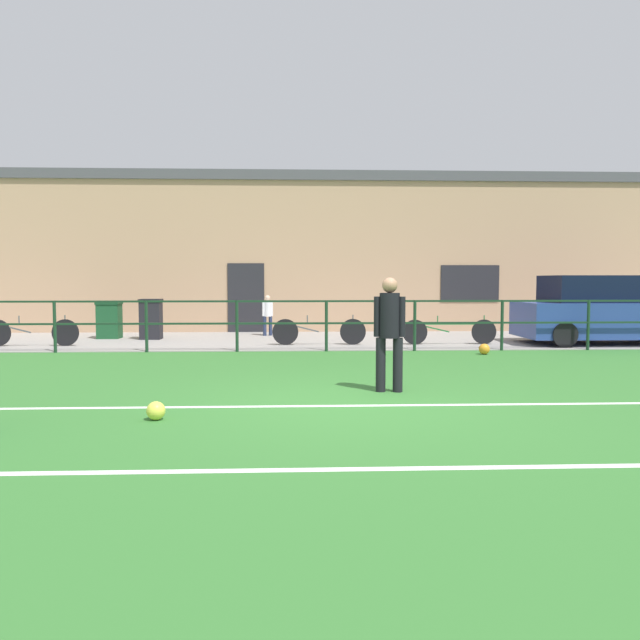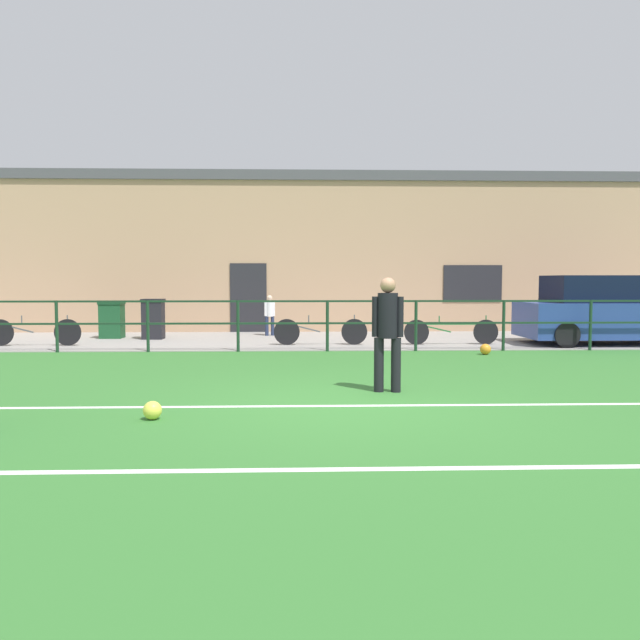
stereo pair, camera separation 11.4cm
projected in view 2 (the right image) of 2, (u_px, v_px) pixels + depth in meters
name	position (u px, v px, depth m)	size (l,w,h in m)	color
ground	(348.00, 407.00, 8.00)	(60.00, 44.00, 0.04)	#33702D
field_line_touchline	(348.00, 406.00, 7.95)	(36.00, 0.11, 0.00)	white
field_line_hash	(373.00, 469.00, 5.30)	(36.00, 0.11, 0.00)	white
pavement_strip	(323.00, 340.00, 16.48)	(48.00, 5.00, 0.02)	gray
perimeter_fence	(327.00, 318.00, 13.94)	(36.07, 0.07, 1.15)	#193823
clubhouse_facade	(319.00, 253.00, 20.01)	(28.00, 2.56, 4.89)	tan
player_goalkeeper	(388.00, 327.00, 8.89)	(0.45, 0.29, 1.64)	black
soccer_ball_match	(485.00, 349.00, 13.35)	(0.23, 0.23, 0.23)	orange
soccer_ball_spare	(152.00, 410.00, 7.16)	(0.22, 0.22, 0.22)	#E5E04C
spectator_child	(270.00, 313.00, 17.64)	(0.30, 0.20, 1.15)	#232D4C
parked_car_red	(608.00, 312.00, 15.40)	(4.31, 1.94, 1.69)	#28428E
bicycle_parked_0	(451.00, 331.00, 15.23)	(2.32, 0.04, 0.71)	black
bicycle_parked_1	(34.00, 332.00, 14.93)	(2.24, 0.04, 0.74)	black
bicycle_parked_2	(320.00, 331.00, 15.16)	(2.28, 0.04, 0.73)	black
trash_bin_0	(112.00, 320.00, 16.87)	(0.62, 0.52, 1.00)	#194C28
trash_bin_1	(153.00, 319.00, 16.63)	(0.57, 0.48, 1.07)	black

